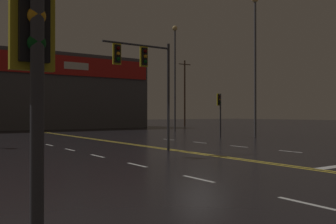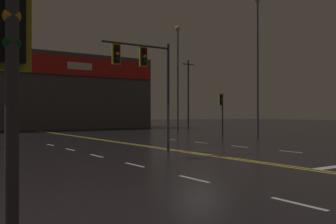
# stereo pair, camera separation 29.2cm
# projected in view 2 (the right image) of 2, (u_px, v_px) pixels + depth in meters

# --- Properties ---
(ground_plane) EXTENTS (200.00, 200.00, 0.00)m
(ground_plane) POSITION_uv_depth(u_px,v_px,m) (199.00, 154.00, 17.79)
(ground_plane) COLOR black
(road_markings) EXTENTS (13.16, 60.00, 0.01)m
(road_markings) POSITION_uv_depth(u_px,v_px,m) (226.00, 155.00, 17.32)
(road_markings) COLOR gold
(road_markings) RESTS_ON ground
(traffic_signal_median) EXTENTS (3.73, 0.36, 5.50)m
(traffic_signal_median) POSITION_uv_depth(u_px,v_px,m) (143.00, 68.00, 18.34)
(traffic_signal_median) COLOR #38383D
(traffic_signal_median) RESTS_ON ground
(traffic_signal_corner_southwest) EXTENTS (0.42, 0.36, 3.29)m
(traffic_signal_corner_southwest) POSITION_uv_depth(u_px,v_px,m) (10.00, 58.00, 3.57)
(traffic_signal_corner_southwest) COLOR #38383D
(traffic_signal_corner_southwest) RESTS_ON ground
(traffic_signal_corner_northeast) EXTENTS (0.42, 0.36, 3.59)m
(traffic_signal_corner_northeast) POSITION_uv_depth(u_px,v_px,m) (222.00, 105.00, 30.76)
(traffic_signal_corner_northeast) COLOR #38383D
(traffic_signal_corner_northeast) RESTS_ON ground
(streetlight_near_right) EXTENTS (0.56, 0.56, 11.85)m
(streetlight_near_right) POSITION_uv_depth(u_px,v_px,m) (257.00, 49.00, 31.26)
(streetlight_near_right) COLOR #59595E
(streetlight_near_right) RESTS_ON ground
(streetlight_far_right) EXTENTS (0.56, 0.56, 11.53)m
(streetlight_far_right) POSITION_uv_depth(u_px,v_px,m) (178.00, 66.00, 40.64)
(streetlight_far_right) COLOR #59595E
(streetlight_far_right) RESTS_ON ground
(building_backdrop) EXTENTS (32.41, 10.23, 9.65)m
(building_backdrop) POSITION_uv_depth(u_px,v_px,m) (23.00, 91.00, 48.35)
(building_backdrop) COLOR #4C4C51
(building_backdrop) RESTS_ON ground
(utility_pole_row) EXTENTS (46.53, 0.26, 11.29)m
(utility_pole_row) POSITION_uv_depth(u_px,v_px,m) (32.00, 83.00, 44.67)
(utility_pole_row) COLOR #4C3828
(utility_pole_row) RESTS_ON ground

